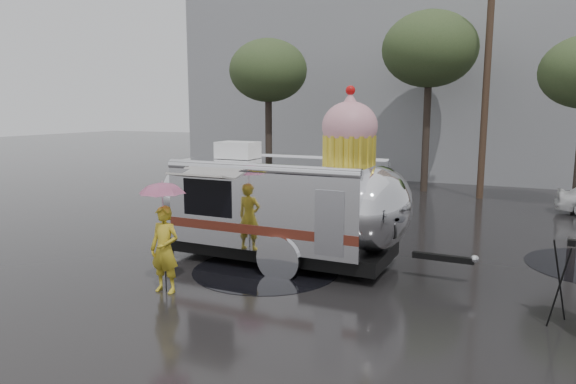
% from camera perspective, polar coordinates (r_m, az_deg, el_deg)
% --- Properties ---
extents(ground, '(120.00, 120.00, 0.00)m').
position_cam_1_polar(ground, '(10.46, 0.85, -11.88)').
color(ground, black).
rests_on(ground, ground).
extents(puddles, '(10.68, 6.91, 0.01)m').
position_cam_1_polar(puddles, '(12.82, 18.34, -8.32)').
color(puddles, black).
rests_on(puddles, ground).
extents(grey_building, '(22.00, 12.00, 13.00)m').
position_cam_1_polar(grey_building, '(33.99, 11.03, 13.69)').
color(grey_building, slate).
rests_on(grey_building, ground).
extents(utility_pole, '(1.60, 0.28, 9.00)m').
position_cam_1_polar(utility_pole, '(23.02, 21.15, 10.76)').
color(utility_pole, '#473323').
rests_on(utility_pole, ground).
extents(tree_left, '(3.64, 3.64, 6.95)m').
position_cam_1_polar(tree_left, '(24.56, -2.20, 13.25)').
color(tree_left, '#382D26').
rests_on(tree_left, ground).
extents(tree_mid, '(4.20, 4.20, 8.03)m').
position_cam_1_polar(tree_mid, '(24.40, 15.47, 14.97)').
color(tree_mid, '#382D26').
rests_on(tree_mid, ground).
extents(barricade_row, '(4.30, 0.80, 1.00)m').
position_cam_1_polar(barricade_row, '(21.38, -2.24, 0.51)').
color(barricade_row, '#473323').
rests_on(barricade_row, ground).
extents(airstream_trailer, '(8.13, 3.09, 4.37)m').
position_cam_1_polar(airstream_trailer, '(12.63, -0.42, -0.94)').
color(airstream_trailer, silver).
rests_on(airstream_trailer, ground).
extents(person_left, '(0.66, 0.44, 1.81)m').
position_cam_1_polar(person_left, '(10.91, -13.54, -6.23)').
color(person_left, gold).
rests_on(person_left, ground).
extents(umbrella_pink, '(1.15, 1.15, 2.34)m').
position_cam_1_polar(umbrella_pink, '(10.69, -13.75, -0.86)').
color(umbrella_pink, pink).
rests_on(umbrella_pink, ground).
extents(tripod, '(0.59, 0.65, 1.57)m').
position_cam_1_polar(tripod, '(10.19, 28.73, -8.05)').
color(tripod, black).
rests_on(tripod, ground).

